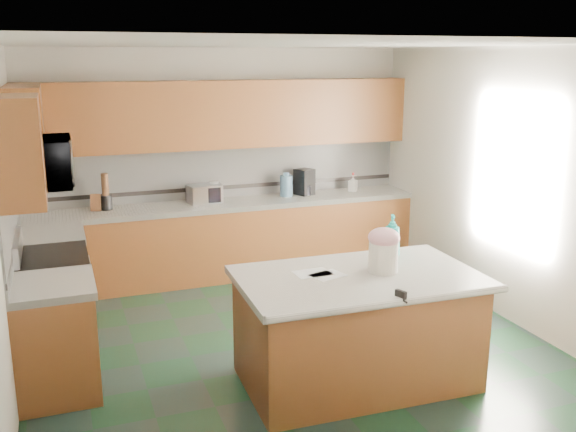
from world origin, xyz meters
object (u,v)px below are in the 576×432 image
coffee_maker (304,182)px  knife_block (96,203)px  island_top (358,278)px  toaster_oven (204,194)px  treat_jar (383,257)px  island_base (357,332)px  soap_bottle_island (392,236)px

coffee_maker → knife_block: bearing=158.7°
island_top → knife_block: 3.45m
knife_block → toaster_oven: toaster_oven is taller
island_top → toaster_oven: size_ratio=5.11×
treat_jar → island_base: bearing=-158.8°
island_top → coffee_maker: size_ratio=5.93×
knife_block → toaster_oven: bearing=15.5°
island_top → soap_bottle_island: size_ratio=5.11×
island_base → soap_bottle_island: size_ratio=4.84×
soap_bottle_island → knife_block: 3.47m
island_base → treat_jar: (0.22, 0.00, 0.61)m
island_base → island_top: (-0.00, 0.00, 0.46)m
island_top → soap_bottle_island: soap_bottle_island is taller
coffee_maker → treat_jar: bearing=-121.4°
toaster_oven → island_top: bearing=-86.8°
toaster_oven → coffee_maker: bearing=-6.3°
coffee_maker → soap_bottle_island: bearing=-117.2°
coffee_maker → toaster_oven: bearing=159.3°
island_base → soap_bottle_island: (0.47, 0.32, 0.68)m
toaster_oven → knife_block: bearing=172.3°
coffee_maker → island_base: bearing=-125.5°
treat_jar → soap_bottle_island: soap_bottle_island is taller
soap_bottle_island → coffee_maker: soap_bottle_island is taller
treat_jar → knife_block: bearing=145.3°
island_base → knife_block: knife_block is taller
island_top → knife_block: size_ratio=10.00×
island_base → island_top: 0.46m
knife_block → soap_bottle_island: bearing=-33.7°
island_top → soap_bottle_island: (0.47, 0.32, 0.22)m
soap_bottle_island → coffee_maker: bearing=105.6°
knife_block → coffee_maker: bearing=16.2°
soap_bottle_island → knife_block: (-2.26, 2.63, -0.09)m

